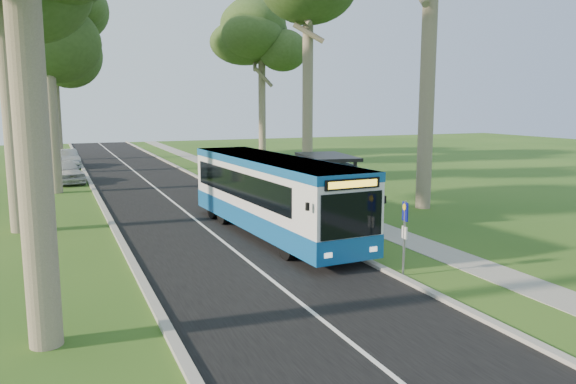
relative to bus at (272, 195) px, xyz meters
name	(u,v)px	position (x,y,z in m)	size (l,w,h in m)	color
ground	(348,253)	(1.39, -3.59, -1.56)	(120.00, 120.00, 0.00)	#2C541A
road	(183,210)	(-2.11, 6.41, -1.55)	(7.00, 100.00, 0.02)	black
kerb_east	(252,204)	(1.39, 6.41, -1.50)	(0.25, 100.00, 0.12)	#9E9B93
kerb_west	(107,214)	(-5.61, 6.41, -1.50)	(0.25, 100.00, 0.12)	#9E9B93
centre_line	(183,210)	(-2.11, 6.41, -1.54)	(0.12, 100.00, 0.01)	white
footpath	(306,201)	(4.39, 6.41, -1.55)	(1.50, 100.00, 0.02)	gray
bus	(272,195)	(0.00, 0.00, 0.00)	(3.08, 11.51, 3.02)	white
bus_stop_sign	(405,229)	(1.69, -6.44, -0.14)	(0.10, 0.32, 2.26)	gray
bus_shelter	(335,177)	(2.91, 0.29, 0.53)	(2.36, 3.68, 2.96)	black
litter_bin	(292,198)	(3.01, 4.96, -1.07)	(0.56, 0.56, 0.98)	black
car_white	(64,171)	(-7.09, 18.55, -0.80)	(1.81, 4.51, 1.54)	silver
car_silver	(67,158)	(-6.67, 28.00, -0.85)	(1.52, 4.34, 1.43)	#A2A4A9
tree_west_c	(45,4)	(-7.61, 14.41, 8.87)	(5.20, 5.20, 14.07)	#7A6B56
tree_west_d	(12,1)	(-9.61, 24.41, 10.49)	(5.20, 5.20, 16.29)	#7A6B56
tree_west_e	(52,31)	(-7.11, 34.41, 9.76)	(5.20, 5.20, 15.29)	#7A6B56
tree_east_d	(262,51)	(9.39, 26.41, 7.90)	(5.20, 5.20, 12.75)	#7A6B56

